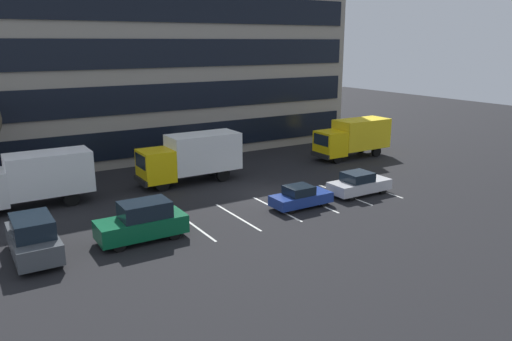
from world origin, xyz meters
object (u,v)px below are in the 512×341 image
Objects in this scene: sedan_silver at (359,184)px; suv_forest at (142,222)px; suv_charcoal at (33,238)px; box_truck_white at (34,177)px; box_truck_yellow_all at (353,136)px; box_truck_yellow at (192,156)px; sedan_navy at (301,197)px.

suv_forest reaches higher than sedan_silver.
suv_forest is 5.23m from suv_charcoal.
sedan_silver is at bearing -24.73° from box_truck_white.
box_truck_yellow reaches higher than box_truck_yellow_all.
sedan_navy is at bearing -179.15° from sedan_silver.
suv_charcoal reaches higher than sedan_silver.
box_truck_white reaches higher than sedan_navy.
suv_forest is at bearing 179.31° from sedan_navy.
box_truck_yellow is at bearing 110.71° from sedan_navy.
box_truck_yellow is 1.94× the size of sedan_navy.
box_truck_yellow is at bearing 52.00° from suv_forest.
box_truck_white is at bearing -179.93° from box_truck_yellow.
sedan_silver is 15.22m from suv_forest.
sedan_navy is (-12.32, -8.66, -1.24)m from box_truck_yellow_all.
suv_forest is (-22.54, -8.54, -0.90)m from box_truck_yellow_all.
box_truck_yellow_all is 11.34m from sedan_silver.
box_truck_yellow_all reaches higher than sedan_silver.
sedan_silver is 5.01m from sedan_navy.
sedan_silver is 20.43m from suv_charcoal.
sedan_navy is at bearing -69.29° from box_truck_yellow.
sedan_silver is at bearing -130.42° from box_truck_yellow_all.
box_truck_yellow is (10.74, 0.01, 0.08)m from box_truck_white.
suv_charcoal is (-20.42, 0.63, 0.28)m from sedan_silver.
box_truck_white is 16.71m from sedan_navy.
suv_forest is at bearing -66.03° from box_truck_white.
box_truck_white is 1.56× the size of suv_charcoal.
suv_forest is 0.98× the size of suv_charcoal.
suv_charcoal is at bearing 177.39° from sedan_navy.
suv_charcoal is (-15.41, 0.70, 0.36)m from sedan_navy.
box_truck_yellow_all is 1.85× the size of sedan_navy.
box_truck_white reaches higher than suv_charcoal.
box_truck_white is 9.62m from suv_forest.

